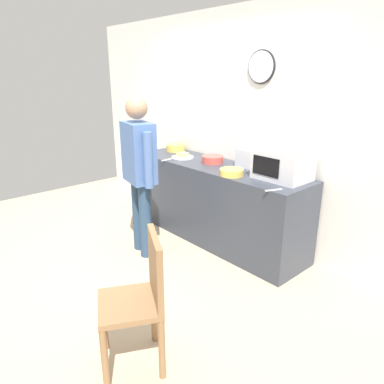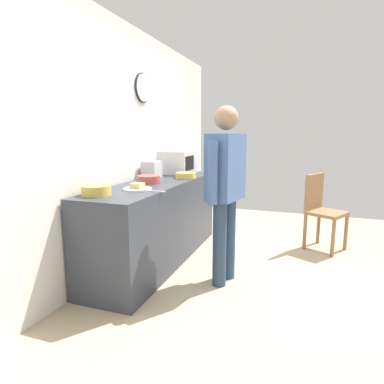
{
  "view_description": "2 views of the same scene",
  "coord_description": "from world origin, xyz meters",
  "px_view_note": "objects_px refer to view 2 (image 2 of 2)",
  "views": [
    {
      "loc": [
        2.89,
        -1.6,
        1.9
      ],
      "look_at": [
        0.12,
        0.87,
        0.66
      ],
      "focal_mm": 33.37,
      "sensor_mm": 36.0,
      "label": 1
    },
    {
      "loc": [
        -3.11,
        -0.35,
        1.44
      ],
      "look_at": [
        0.06,
        0.78,
        0.83
      ],
      "focal_mm": 30.73,
      "sensor_mm": 36.0,
      "label": 2
    }
  ],
  "objects_px": {
    "fork_utensil": "(156,191)",
    "person_standing": "(225,183)",
    "toaster": "(152,170)",
    "cereal_bowl": "(96,190)",
    "spoon_utensil": "(207,173)",
    "microwave": "(178,162)",
    "wooden_chair": "(321,208)",
    "sandwich_plate": "(137,188)",
    "mixing_bowl": "(186,175)",
    "salad_bowl": "(149,179)"
  },
  "relations": [
    {
      "from": "fork_utensil",
      "to": "person_standing",
      "type": "distance_m",
      "value": 0.65
    },
    {
      "from": "person_standing",
      "to": "toaster",
      "type": "bearing_deg",
      "value": 61.44
    },
    {
      "from": "cereal_bowl",
      "to": "fork_utensil",
      "type": "relative_size",
      "value": 1.48
    },
    {
      "from": "spoon_utensil",
      "to": "person_standing",
      "type": "bearing_deg",
      "value": -155.64
    },
    {
      "from": "microwave",
      "to": "person_standing",
      "type": "distance_m",
      "value": 1.45
    },
    {
      "from": "cereal_bowl",
      "to": "spoon_utensil",
      "type": "xyz_separation_m",
      "value": [
        1.89,
        -0.42,
        -0.04
      ]
    },
    {
      "from": "toaster",
      "to": "wooden_chair",
      "type": "bearing_deg",
      "value": -68.87
    },
    {
      "from": "microwave",
      "to": "spoon_utensil",
      "type": "bearing_deg",
      "value": -65.36
    },
    {
      "from": "sandwich_plate",
      "to": "wooden_chair",
      "type": "bearing_deg",
      "value": -47.22
    },
    {
      "from": "cereal_bowl",
      "to": "mixing_bowl",
      "type": "xyz_separation_m",
      "value": [
        1.31,
        -0.33,
        -0.01
      ]
    },
    {
      "from": "fork_utensil",
      "to": "wooden_chair",
      "type": "bearing_deg",
      "value": -42.65
    },
    {
      "from": "microwave",
      "to": "sandwich_plate",
      "type": "bearing_deg",
      "value": -174.39
    },
    {
      "from": "toaster",
      "to": "person_standing",
      "type": "bearing_deg",
      "value": -118.56
    },
    {
      "from": "toaster",
      "to": "person_standing",
      "type": "distance_m",
      "value": 1.2
    },
    {
      "from": "microwave",
      "to": "wooden_chair",
      "type": "height_order",
      "value": "microwave"
    },
    {
      "from": "salad_bowl",
      "to": "mixing_bowl",
      "type": "bearing_deg",
      "value": -24.44
    },
    {
      "from": "cereal_bowl",
      "to": "person_standing",
      "type": "relative_size",
      "value": 0.15
    },
    {
      "from": "salad_bowl",
      "to": "fork_utensil",
      "type": "relative_size",
      "value": 1.47
    },
    {
      "from": "mixing_bowl",
      "to": "spoon_utensil",
      "type": "distance_m",
      "value": 0.59
    },
    {
      "from": "mixing_bowl",
      "to": "sandwich_plate",
      "type": "bearing_deg",
      "value": 171.67
    },
    {
      "from": "cereal_bowl",
      "to": "wooden_chair",
      "type": "relative_size",
      "value": 0.27
    },
    {
      "from": "microwave",
      "to": "salad_bowl",
      "type": "xyz_separation_m",
      "value": [
        -0.93,
        -0.04,
        -0.11
      ]
    },
    {
      "from": "cereal_bowl",
      "to": "toaster",
      "type": "xyz_separation_m",
      "value": [
        1.19,
        0.06,
        0.06
      ]
    },
    {
      "from": "cereal_bowl",
      "to": "toaster",
      "type": "bearing_deg",
      "value": 2.89
    },
    {
      "from": "spoon_utensil",
      "to": "person_standing",
      "type": "distance_m",
      "value": 1.39
    },
    {
      "from": "mixing_bowl",
      "to": "person_standing",
      "type": "height_order",
      "value": "person_standing"
    },
    {
      "from": "sandwich_plate",
      "to": "wooden_chair",
      "type": "relative_size",
      "value": 0.29
    },
    {
      "from": "sandwich_plate",
      "to": "cereal_bowl",
      "type": "xyz_separation_m",
      "value": [
        -0.37,
        0.19,
        0.03
      ]
    },
    {
      "from": "wooden_chair",
      "to": "cereal_bowl",
      "type": "bearing_deg",
      "value": 135.76
    },
    {
      "from": "salad_bowl",
      "to": "toaster",
      "type": "relative_size",
      "value": 1.13
    },
    {
      "from": "sandwich_plate",
      "to": "wooden_chair",
      "type": "xyz_separation_m",
      "value": [
        1.57,
        -1.7,
        -0.4
      ]
    },
    {
      "from": "spoon_utensil",
      "to": "wooden_chair",
      "type": "xyz_separation_m",
      "value": [
        0.06,
        -1.48,
        -0.39
      ]
    },
    {
      "from": "salad_bowl",
      "to": "toaster",
      "type": "bearing_deg",
      "value": 21.9
    },
    {
      "from": "sandwich_plate",
      "to": "spoon_utensil",
      "type": "distance_m",
      "value": 1.53
    },
    {
      "from": "sandwich_plate",
      "to": "salad_bowl",
      "type": "distance_m",
      "value": 0.43
    },
    {
      "from": "microwave",
      "to": "spoon_utensil",
      "type": "distance_m",
      "value": 0.42
    },
    {
      "from": "mixing_bowl",
      "to": "wooden_chair",
      "type": "distance_m",
      "value": 1.74
    },
    {
      "from": "spoon_utensil",
      "to": "fork_utensil",
      "type": "bearing_deg",
      "value": 179.83
    },
    {
      "from": "mixing_bowl",
      "to": "toaster",
      "type": "bearing_deg",
      "value": 106.71
    },
    {
      "from": "toaster",
      "to": "mixing_bowl",
      "type": "bearing_deg",
      "value": -73.29
    },
    {
      "from": "microwave",
      "to": "mixing_bowl",
      "type": "distance_m",
      "value": 0.51
    },
    {
      "from": "cereal_bowl",
      "to": "person_standing",
      "type": "distance_m",
      "value": 1.17
    },
    {
      "from": "cereal_bowl",
      "to": "salad_bowl",
      "type": "bearing_deg",
      "value": -7.07
    },
    {
      "from": "cereal_bowl",
      "to": "microwave",
      "type": "bearing_deg",
      "value": -2.04
    },
    {
      "from": "fork_utensil",
      "to": "spoon_utensil",
      "type": "relative_size",
      "value": 1.0
    },
    {
      "from": "mixing_bowl",
      "to": "wooden_chair",
      "type": "bearing_deg",
      "value": -67.8
    },
    {
      "from": "sandwich_plate",
      "to": "cereal_bowl",
      "type": "height_order",
      "value": "cereal_bowl"
    },
    {
      "from": "person_standing",
      "to": "wooden_chair",
      "type": "distance_m",
      "value": 1.67
    },
    {
      "from": "microwave",
      "to": "salad_bowl",
      "type": "distance_m",
      "value": 0.94
    },
    {
      "from": "fork_utensil",
      "to": "cereal_bowl",
      "type": "bearing_deg",
      "value": 129.22
    }
  ]
}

